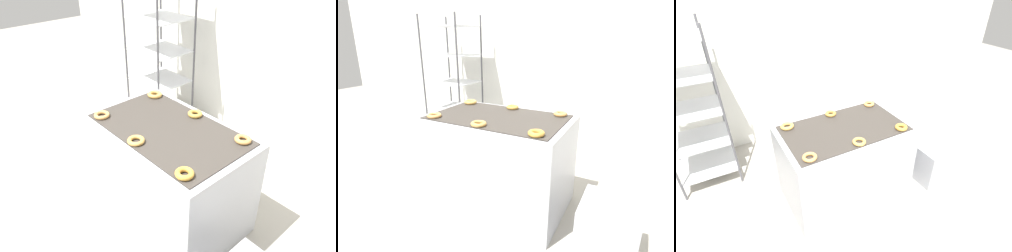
# 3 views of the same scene
# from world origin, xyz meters

# --- Properties ---
(ground_plane) EXTENTS (14.00, 14.00, 0.00)m
(ground_plane) POSITION_xyz_m (0.00, 0.00, 0.00)
(ground_plane) COLOR #9E998E
(wall_back) EXTENTS (8.00, 0.05, 2.80)m
(wall_back) POSITION_xyz_m (0.00, 2.12, 1.40)
(wall_back) COLOR silver
(wall_back) RESTS_ON ground_plane
(fryer_machine) EXTENTS (1.23, 0.77, 0.84)m
(fryer_machine) POSITION_xyz_m (0.00, 0.64, 0.42)
(fryer_machine) COLOR #A8AAB2
(fryer_machine) RESTS_ON ground_plane
(baking_rack_cart) EXTENTS (0.61, 0.56, 1.76)m
(baking_rack_cart) POSITION_xyz_m (-1.26, 1.62, 0.89)
(baking_rack_cart) COLOR #4C4C51
(baking_rack_cart) RESTS_ON ground_plane
(glaze_bin) EXTENTS (0.37, 0.40, 0.44)m
(glaze_bin) POSITION_xyz_m (1.00, 0.36, 0.22)
(glaze_bin) COLOR #A8AAB2
(glaze_bin) RESTS_ON ground_plane
(donut_near_left) EXTENTS (0.12, 0.12, 0.03)m
(donut_near_left) POSITION_xyz_m (-0.47, 0.36, 0.85)
(donut_near_left) COLOR tan
(donut_near_left) RESTS_ON fryer_machine
(donut_near_center) EXTENTS (0.12, 0.12, 0.03)m
(donut_near_center) POSITION_xyz_m (-0.01, 0.35, 0.85)
(donut_near_center) COLOR #C89247
(donut_near_center) RESTS_ON fryer_machine
(donut_near_right) EXTENTS (0.12, 0.12, 0.03)m
(donut_near_right) POSITION_xyz_m (0.46, 0.35, 0.86)
(donut_near_right) COLOR gold
(donut_near_right) RESTS_ON fryer_machine
(donut_far_left) EXTENTS (0.13, 0.13, 0.03)m
(donut_far_left) POSITION_xyz_m (-0.47, 0.90, 0.86)
(donut_far_left) COLOR gold
(donut_far_left) RESTS_ON fryer_machine
(donut_far_center) EXTENTS (0.11, 0.11, 0.03)m
(donut_far_center) POSITION_xyz_m (0.00, 0.92, 0.85)
(donut_far_center) COLOR #BB8B3A
(donut_far_center) RESTS_ON fryer_machine
(donut_far_right) EXTENTS (0.12, 0.12, 0.03)m
(donut_far_right) POSITION_xyz_m (0.47, 0.91, 0.85)
(donut_far_right) COLOR #C78D48
(donut_far_right) RESTS_ON fryer_machine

